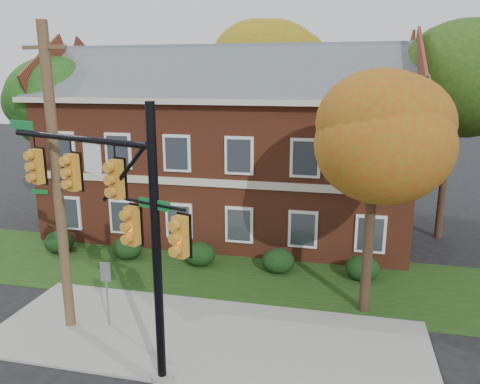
% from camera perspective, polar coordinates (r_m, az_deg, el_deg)
% --- Properties ---
extents(ground, '(120.00, 120.00, 0.00)m').
position_cam_1_polar(ground, '(15.00, -5.33, -19.28)').
color(ground, black).
rests_on(ground, ground).
extents(sidewalk, '(14.00, 5.00, 0.08)m').
position_cam_1_polar(sidewalk, '(15.79, -4.16, -17.24)').
color(sidewalk, gray).
rests_on(sidewalk, ground).
extents(grass_strip, '(30.00, 6.00, 0.04)m').
position_cam_1_polar(grass_strip, '(20.08, 0.05, -10.10)').
color(grass_strip, '#193811').
rests_on(grass_strip, ground).
extents(apartment_building, '(18.80, 8.80, 9.74)m').
position_cam_1_polar(apartment_building, '(24.81, -1.43, 6.50)').
color(apartment_building, brown).
rests_on(apartment_building, ground).
extents(hedge_far_left, '(1.40, 1.26, 1.05)m').
position_cam_1_polar(hedge_far_left, '(23.97, -21.14, -5.71)').
color(hedge_far_left, black).
rests_on(hedge_far_left, ground).
extents(hedge_left, '(1.40, 1.26, 1.05)m').
position_cam_1_polar(hedge_left, '(22.26, -13.58, -6.63)').
color(hedge_left, black).
rests_on(hedge_left, ground).
extents(hedge_center, '(1.40, 1.26, 1.05)m').
position_cam_1_polar(hedge_center, '(21.00, -4.90, -7.55)').
color(hedge_center, black).
rests_on(hedge_center, ground).
extents(hedge_right, '(1.40, 1.26, 1.05)m').
position_cam_1_polar(hedge_right, '(20.27, 4.67, -8.36)').
color(hedge_right, black).
rests_on(hedge_right, ground).
extents(hedge_far_right, '(1.40, 1.26, 1.05)m').
position_cam_1_polar(hedge_far_right, '(20.13, 14.70, -8.95)').
color(hedge_far_right, black).
rests_on(hedge_far_right, ground).
extents(tree_near_right, '(4.50, 4.25, 8.58)m').
position_cam_1_polar(tree_near_right, '(15.87, 17.15, 7.79)').
color(tree_near_right, black).
rests_on(tree_near_right, ground).
extents(tree_left_rear, '(5.40, 5.10, 8.88)m').
position_cam_1_polar(tree_left_rear, '(27.71, -22.28, 9.79)').
color(tree_left_rear, black).
rests_on(tree_left_rear, ground).
extents(tree_right_rear, '(6.30, 5.95, 10.62)m').
position_cam_1_polar(tree_right_rear, '(25.25, 25.48, 12.45)').
color(tree_right_rear, black).
rests_on(tree_right_rear, ground).
extents(tree_far_rear, '(6.84, 6.46, 11.52)m').
position_cam_1_polar(tree_far_rear, '(32.03, 4.51, 15.06)').
color(tree_far_rear, black).
rests_on(tree_far_rear, ground).
extents(traffic_signal, '(6.51, 2.45, 7.63)m').
position_cam_1_polar(traffic_signal, '(12.99, -14.80, -2.03)').
color(traffic_signal, gray).
rests_on(traffic_signal, ground).
extents(utility_pole, '(1.53, 0.36, 9.79)m').
position_cam_1_polar(utility_pole, '(15.66, -21.38, 1.03)').
color(utility_pole, '#503A25').
rests_on(utility_pole, ground).
extents(sign_post, '(0.34, 0.09, 2.33)m').
position_cam_1_polar(sign_post, '(16.23, -15.98, -10.71)').
color(sign_post, slate).
rests_on(sign_post, ground).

